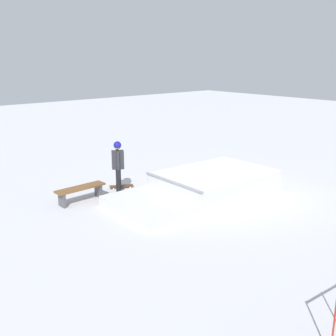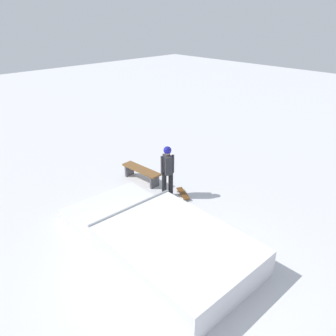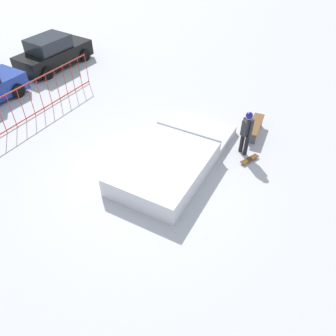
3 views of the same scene
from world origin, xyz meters
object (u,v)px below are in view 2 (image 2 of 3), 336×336
Objects in this scene: skate_ramp at (164,242)px; park_bench at (141,172)px; skater at (167,168)px; skateboard at (183,193)px.

skate_ramp is 3.90m from park_bench.
park_bench is at bearing -153.04° from skater.
skate_ramp is 3.38× the size of park_bench.
skate_ramp is at bearing -29.56° from skateboard.
skater is 1.06× the size of park_bench.
park_bench is (1.72, 0.32, 0.28)m from skateboard.
skateboard is 1.78m from park_bench.
skate_ramp is 2.88m from skater.
park_bench is at bearing -29.83° from skate_ramp.
skate_ramp is 6.79× the size of skateboard.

